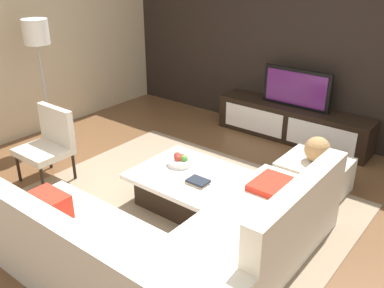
{
  "coord_description": "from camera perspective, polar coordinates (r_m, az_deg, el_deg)",
  "views": [
    {
      "loc": [
        2.42,
        -3.01,
        2.54
      ],
      "look_at": [
        -0.28,
        0.41,
        0.55
      ],
      "focal_mm": 40.11,
      "sensor_mm": 36.0,
      "label": 1
    }
  ],
  "objects": [
    {
      "name": "ground_plane",
      "position": [
        4.62,
        -0.4,
        -8.82
      ],
      "size": [
        14.0,
        14.0,
        0.0
      ],
      "primitive_type": "plane",
      "color": "brown"
    },
    {
      "name": "decorative_ball",
      "position": [
        4.89,
        16.33,
        -0.69
      ],
      "size": [
        0.28,
        0.28,
        0.28
      ],
      "primitive_type": "sphere",
      "color": "#AD8451",
      "rests_on": "ottoman"
    },
    {
      "name": "coffee_table",
      "position": [
        4.64,
        -0.61,
        -5.78
      ],
      "size": [
        1.08,
        0.95,
        0.38
      ],
      "color": "black",
      "rests_on": "ground"
    },
    {
      "name": "accent_chair_near",
      "position": [
        5.31,
        -18.42,
        0.49
      ],
      "size": [
        0.57,
        0.51,
        0.87
      ],
      "rotation": [
        0.0,
        0.0,
        -0.03
      ],
      "color": "black",
      "rests_on": "ground"
    },
    {
      "name": "television",
      "position": [
        6.18,
        13.7,
        7.21
      ],
      "size": [
        0.99,
        0.06,
        0.55
      ],
      "color": "black",
      "rests_on": "media_console"
    },
    {
      "name": "sectional_couch",
      "position": [
        3.68,
        -2.29,
        -13.38
      ],
      "size": [
        2.27,
        2.44,
        0.81
      ],
      "color": "beige",
      "rests_on": "ground"
    },
    {
      "name": "ottoman",
      "position": [
        5.04,
        15.87,
        -4.21
      ],
      "size": [
        0.7,
        0.7,
        0.4
      ],
      "primitive_type": "cube",
      "color": "beige",
      "rests_on": "ground"
    },
    {
      "name": "feature_wall_back",
      "position": [
        6.31,
        15.51,
        13.25
      ],
      "size": [
        6.4,
        0.12,
        2.8
      ],
      "primitive_type": "cube",
      "color": "black",
      "rests_on": "ground"
    },
    {
      "name": "floor_lamp",
      "position": [
        6.05,
        -19.92,
        12.9
      ],
      "size": [
        0.33,
        0.33,
        1.73
      ],
      "color": "#A5A5AA",
      "rests_on": "ground"
    },
    {
      "name": "area_rug",
      "position": [
        4.67,
        -1.37,
        -8.34
      ],
      "size": [
        3.38,
        2.74,
        0.01
      ],
      "primitive_type": "cube",
      "color": "gray",
      "rests_on": "ground"
    },
    {
      "name": "side_wall_left",
      "position": [
        6.57,
        -22.19,
        12.78
      ],
      "size": [
        0.12,
        5.2,
        2.8
      ],
      "primitive_type": "cube",
      "color": "#C6B28E",
      "rests_on": "ground"
    },
    {
      "name": "media_console",
      "position": [
        6.35,
        13.24,
        2.71
      ],
      "size": [
        2.25,
        0.49,
        0.5
      ],
      "color": "black",
      "rests_on": "ground"
    },
    {
      "name": "fruit_bowl",
      "position": [
        4.7,
        -1.57,
        -2.21
      ],
      "size": [
        0.28,
        0.28,
        0.13
      ],
      "color": "silver",
      "rests_on": "coffee_table"
    },
    {
      "name": "book_stack",
      "position": [
        4.33,
        0.72,
        -5.04
      ],
      "size": [
        0.23,
        0.16,
        0.04
      ],
      "color": "#CCB78C",
      "rests_on": "coffee_table"
    }
  ]
}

